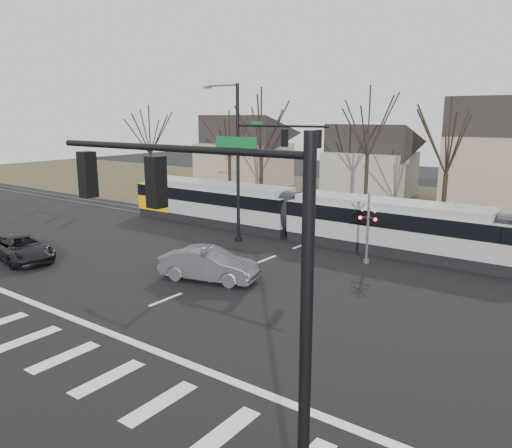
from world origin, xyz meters
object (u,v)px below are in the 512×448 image
Objects in this scene: tram at (386,223)px; suv at (21,248)px; sedan at (209,264)px; rail_crossing_signal at (368,231)px.

tram is 7.59× the size of suv.
tram is 11.91m from sedan.
rail_crossing_signal is (0.16, -3.21, 0.16)m from tram.
suv is 1.38× the size of rail_crossing_signal.
suv is at bearing -138.30° from tram.
sedan is at bearing -62.82° from suv.
sedan is (-5.08, -10.74, -0.90)m from tram.
rail_crossing_signal reaches higher than tram.
suv is at bearing 92.89° from sedan.
suv is at bearing -145.53° from rail_crossing_signal.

